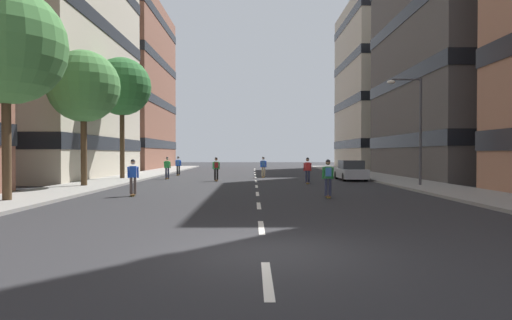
{
  "coord_description": "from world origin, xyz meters",
  "views": [
    {
      "loc": [
        -0.24,
        -9.08,
        2.06
      ],
      "look_at": [
        0.0,
        22.6,
        1.57
      ],
      "focal_mm": 30.63,
      "sensor_mm": 36.0,
      "label": 1
    }
  ],
  "objects_px": {
    "skater_1": "(263,166)",
    "skater_2": "(167,167)",
    "street_tree_mid": "(122,87)",
    "skater_6": "(178,165)",
    "skater_0": "(328,176)",
    "skater_3": "(216,167)",
    "skater_5": "(308,169)",
    "street_tree_near": "(83,87)",
    "street_tree_far": "(6,45)",
    "skater_4": "(133,176)",
    "streetlamp_right": "(414,119)",
    "parked_car_near": "(351,171)"
  },
  "relations": [
    {
      "from": "skater_0",
      "to": "skater_3",
      "type": "xyz_separation_m",
      "value": [
        -6.19,
        12.11,
        0.0
      ]
    },
    {
      "from": "street_tree_far",
      "to": "skater_0",
      "type": "xyz_separation_m",
      "value": [
        13.6,
        2.16,
        -5.46
      ]
    },
    {
      "from": "parked_car_near",
      "to": "street_tree_mid",
      "type": "bearing_deg",
      "value": 178.18
    },
    {
      "from": "street_tree_mid",
      "to": "skater_4",
      "type": "height_order",
      "value": "street_tree_mid"
    },
    {
      "from": "street_tree_mid",
      "to": "skater_5",
      "type": "relative_size",
      "value": 5.23
    },
    {
      "from": "streetlamp_right",
      "to": "skater_0",
      "type": "relative_size",
      "value": 3.65
    },
    {
      "from": "skater_2",
      "to": "skater_6",
      "type": "relative_size",
      "value": 1.0
    },
    {
      "from": "street_tree_mid",
      "to": "street_tree_far",
      "type": "relative_size",
      "value": 1.06
    },
    {
      "from": "street_tree_near",
      "to": "skater_6",
      "type": "height_order",
      "value": "street_tree_near"
    },
    {
      "from": "skater_1",
      "to": "skater_4",
      "type": "relative_size",
      "value": 1.0
    },
    {
      "from": "skater_5",
      "to": "street_tree_mid",
      "type": "bearing_deg",
      "value": 162.39
    },
    {
      "from": "skater_1",
      "to": "skater_4",
      "type": "xyz_separation_m",
      "value": [
        -6.67,
        -15.98,
        -0.03
      ]
    },
    {
      "from": "skater_0",
      "to": "skater_3",
      "type": "height_order",
      "value": "same"
    },
    {
      "from": "street_tree_near",
      "to": "skater_6",
      "type": "xyz_separation_m",
      "value": [
        3.17,
        14.47,
        -5.02
      ]
    },
    {
      "from": "skater_0",
      "to": "skater_1",
      "type": "height_order",
      "value": "same"
    },
    {
      "from": "streetlamp_right",
      "to": "skater_6",
      "type": "xyz_separation_m",
      "value": [
        -16.79,
        14.17,
        -3.12
      ]
    },
    {
      "from": "skater_3",
      "to": "skater_6",
      "type": "bearing_deg",
      "value": 116.81
    },
    {
      "from": "street_tree_mid",
      "to": "skater_1",
      "type": "relative_size",
      "value": 5.23
    },
    {
      "from": "skater_2",
      "to": "parked_car_near",
      "type": "bearing_deg",
      "value": -6.2
    },
    {
      "from": "skater_0",
      "to": "skater_4",
      "type": "xyz_separation_m",
      "value": [
        -9.26,
        0.91,
        -0.03
      ]
    },
    {
      "from": "streetlamp_right",
      "to": "skater_5",
      "type": "distance_m",
      "value": 7.51
    },
    {
      "from": "street_tree_far",
      "to": "skater_5",
      "type": "distance_m",
      "value": 18.78
    },
    {
      "from": "street_tree_near",
      "to": "skater_3",
      "type": "distance_m",
      "value": 10.82
    },
    {
      "from": "parked_car_near",
      "to": "skater_6",
      "type": "relative_size",
      "value": 2.47
    },
    {
      "from": "skater_5",
      "to": "skater_6",
      "type": "relative_size",
      "value": 1.0
    },
    {
      "from": "skater_1",
      "to": "skater_2",
      "type": "relative_size",
      "value": 1.0
    },
    {
      "from": "streetlamp_right",
      "to": "skater_6",
      "type": "distance_m",
      "value": 22.19
    },
    {
      "from": "parked_car_near",
      "to": "skater_6",
      "type": "bearing_deg",
      "value": 152.99
    },
    {
      "from": "street_tree_far",
      "to": "skater_6",
      "type": "xyz_separation_m",
      "value": [
        3.17,
        22.66,
        -5.46
      ]
    },
    {
      "from": "street_tree_mid",
      "to": "skater_6",
      "type": "height_order",
      "value": "street_tree_mid"
    },
    {
      "from": "street_tree_mid",
      "to": "skater_1",
      "type": "distance_m",
      "value": 13.02
    },
    {
      "from": "parked_car_near",
      "to": "skater_2",
      "type": "distance_m",
      "value": 14.42
    },
    {
      "from": "skater_4",
      "to": "skater_6",
      "type": "relative_size",
      "value": 1.0
    },
    {
      "from": "street_tree_far",
      "to": "skater_4",
      "type": "distance_m",
      "value": 7.64
    },
    {
      "from": "streetlamp_right",
      "to": "street_tree_mid",
      "type": "bearing_deg",
      "value": 159.73
    },
    {
      "from": "parked_car_near",
      "to": "skater_1",
      "type": "relative_size",
      "value": 2.47
    },
    {
      "from": "street_tree_near",
      "to": "street_tree_far",
      "type": "xyz_separation_m",
      "value": [
        0.0,
        -8.19,
        0.43
      ]
    },
    {
      "from": "streetlamp_right",
      "to": "skater_2",
      "type": "bearing_deg",
      "value": 153.35
    },
    {
      "from": "skater_4",
      "to": "skater_3",
      "type": "bearing_deg",
      "value": 74.67
    },
    {
      "from": "skater_4",
      "to": "skater_6",
      "type": "height_order",
      "value": "same"
    },
    {
      "from": "skater_0",
      "to": "street_tree_mid",
      "type": "bearing_deg",
      "value": 134.78
    },
    {
      "from": "skater_1",
      "to": "skater_5",
      "type": "height_order",
      "value": "same"
    },
    {
      "from": "street_tree_near",
      "to": "skater_4",
      "type": "bearing_deg",
      "value": -49.76
    },
    {
      "from": "skater_1",
      "to": "skater_0",
      "type": "bearing_deg",
      "value": -81.28
    },
    {
      "from": "street_tree_near",
      "to": "skater_6",
      "type": "distance_m",
      "value": 15.64
    },
    {
      "from": "street_tree_far",
      "to": "streetlamp_right",
      "type": "relative_size",
      "value": 1.35
    },
    {
      "from": "skater_1",
      "to": "skater_3",
      "type": "bearing_deg",
      "value": -127.03
    },
    {
      "from": "street_tree_mid",
      "to": "skater_4",
      "type": "distance_m",
      "value": 14.87
    },
    {
      "from": "parked_car_near",
      "to": "skater_5",
      "type": "xyz_separation_m",
      "value": [
        -3.79,
        -3.83,
        0.29
      ]
    },
    {
      "from": "skater_0",
      "to": "skater_4",
      "type": "relative_size",
      "value": 1.0
    }
  ]
}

